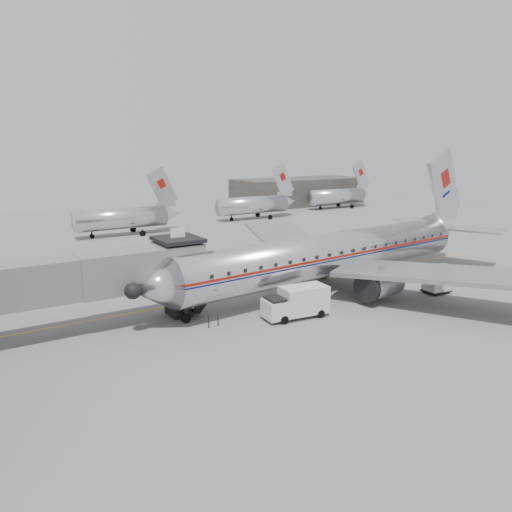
{
  "coord_description": "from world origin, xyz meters",
  "views": [
    {
      "loc": [
        -24.55,
        -32.57,
        13.62
      ],
      "look_at": [
        0.15,
        6.78,
        3.2
      ],
      "focal_mm": 35.0,
      "sensor_mm": 36.0,
      "label": 1
    }
  ],
  "objects": [
    {
      "name": "distant_aircraft_far",
      "position": [
        48.21,
        50.0,
        2.73
      ],
      "size": [
        16.39,
        3.2,
        10.26
      ],
      "color": "silver",
      "rests_on": "ground"
    },
    {
      "name": "jet_bridge",
      "position": [
        -16.66,
        3.67,
        4.18
      ],
      "size": [
        21.0,
        6.2,
        7.1
      ],
      "color": "#575A5C",
      "rests_on": "ground"
    },
    {
      "name": "service_van",
      "position": [
        -1.56,
        -1.99,
        1.31
      ],
      "size": [
        5.5,
        2.57,
        2.5
      ],
      "rotation": [
        0.0,
        0.0,
        -0.1
      ],
      "color": "silver",
      "rests_on": "ground"
    },
    {
      "name": "baggage_cart_white",
      "position": [
        13.65,
        -3.5,
        0.96
      ],
      "size": [
        2.43,
        1.94,
        1.8
      ],
      "rotation": [
        0.0,
        0.0,
        -0.09
      ],
      "color": "silver",
      "rests_on": "ground"
    },
    {
      "name": "distant_aircraft_mid",
      "position": [
        24.21,
        46.0,
        2.73
      ],
      "size": [
        16.39,
        3.2,
        10.26
      ],
      "color": "silver",
      "rests_on": "ground"
    },
    {
      "name": "ramp_worker",
      "position": [
        -9.75,
        3.0,
        0.81
      ],
      "size": [
        0.65,
        0.48,
        1.62
      ],
      "primitive_type": "imported",
      "rotation": [
        0.0,
        0.0,
        0.18
      ],
      "color": "#CEEF1C",
      "rests_on": "ground"
    },
    {
      "name": "airliner",
      "position": [
        6.83,
        3.08,
        3.34
      ],
      "size": [
        41.98,
        38.76,
        13.28
      ],
      "rotation": [
        0.0,
        0.0,
        0.09
      ],
      "color": "silver",
      "rests_on": "ground"
    },
    {
      "name": "ground",
      "position": [
        0.0,
        0.0,
        0.0
      ],
      "size": [
        160.0,
        160.0,
        0.0
      ],
      "primitive_type": "plane",
      "color": "slate",
      "rests_on": "ground"
    },
    {
      "name": "apron_line",
      "position": [
        3.0,
        6.0,
        0.01
      ],
      "size": [
        60.0,
        0.15,
        0.01
      ],
      "primitive_type": "cube",
      "rotation": [
        0.0,
        0.0,
        1.57
      ],
      "color": "gold",
      "rests_on": "ground"
    },
    {
      "name": "distant_aircraft_near",
      "position": [
        -1.79,
        42.0,
        2.73
      ],
      "size": [
        16.39,
        3.2,
        10.26
      ],
      "color": "silver",
      "rests_on": "ground"
    },
    {
      "name": "hangar",
      "position": [
        45.0,
        60.0,
        3.0
      ],
      "size": [
        30.0,
        12.0,
        6.0
      ],
      "primitive_type": "cube",
      "color": "#33312E",
      "rests_on": "ground"
    }
  ]
}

